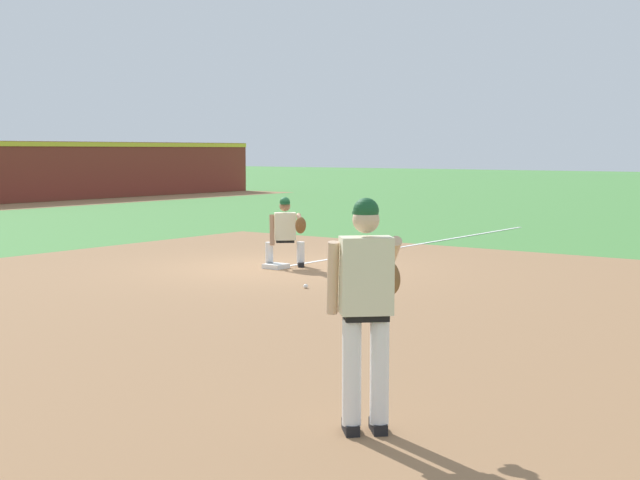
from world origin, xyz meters
name	(u,v)px	position (x,y,z in m)	size (l,w,h in m)	color
ground_plane	(276,268)	(0.00, 0.00, 0.00)	(160.00, 160.00, 0.00)	#47843D
infield_dirt_patch	(302,317)	(-3.60, -3.40, 0.00)	(18.00, 18.00, 0.01)	#936B47
foul_line_stripe	(424,243)	(5.56, 0.00, 0.01)	(11.12, 0.10, 0.00)	white
first_base_bag	(276,266)	(0.00, 0.00, 0.04)	(0.38, 0.38, 0.09)	white
baseball	(306,286)	(-1.60, -1.93, 0.04)	(0.07, 0.07, 0.07)	white
pitcher	(367,300)	(-7.16, -6.78, 1.06)	(0.85, 0.56, 1.86)	black
first_baseman	(286,229)	(0.24, -0.06, 0.73)	(0.75, 1.08, 1.34)	black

